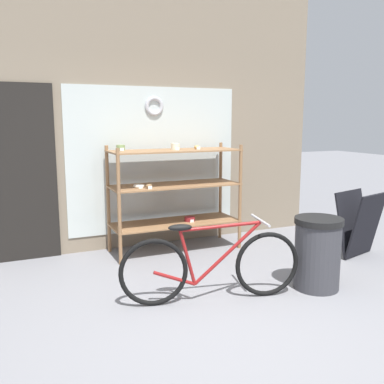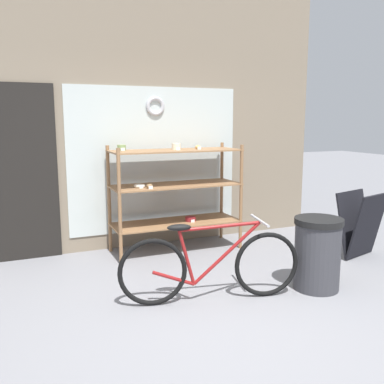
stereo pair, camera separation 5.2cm
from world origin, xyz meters
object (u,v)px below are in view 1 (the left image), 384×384
Objects in this scene: bicycle at (211,266)px; sandwich_board at (359,224)px; display_case at (174,188)px; trash_bin at (317,251)px.

sandwich_board reaches higher than bicycle.
display_case reaches higher than sandwich_board.
sandwich_board is at bearing 27.42° from trash_bin.
bicycle is 2.33× the size of trash_bin.
display_case reaches higher than trash_bin.
trash_bin is (-1.16, -0.60, -0.02)m from sandwich_board.
bicycle is at bearing -99.86° from display_case.
display_case is 2.00m from trash_bin.
display_case is 2.27× the size of trash_bin.
bicycle is (-0.28, -1.61, -0.48)m from display_case.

